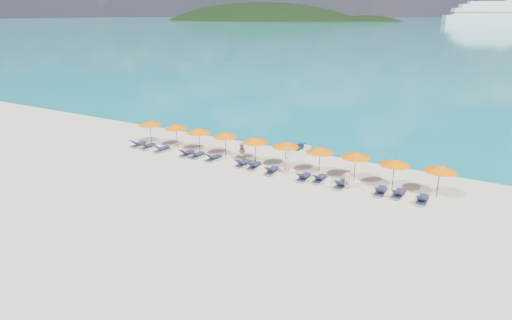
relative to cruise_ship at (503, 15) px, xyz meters
The scene contains 34 objects.
ground 509.99m from the cruise_ship, 90.67° to the right, with size 1400.00×1400.00×0.00m, color beige.
sea 150.45m from the cruise_ship, 92.27° to the left, with size 1600.00×1300.00×0.01m, color #1FA9B2.
headland_main 310.89m from the cruise_ship, behind, with size 374.00×242.00×126.50m.
headland_small 169.42m from the cruise_ship, 162.19° to the left, with size 162.00×126.00×85.50m.
cruise_ship is the anchor object (origin of this frame).
jetski 501.12m from the cruise_ship, 90.58° to the right, with size 1.05×2.62×0.92m.
beachgoer_a 505.67m from the cruise_ship, 90.46° to the right, with size 0.54×0.36×1.49m, color tan.
beachgoer_b 505.37m from the cruise_ship, 90.93° to the right, with size 0.82×0.47×1.69m, color tan.
beachgoer_c 506.02m from the cruise_ship, 89.92° to the right, with size 1.07×0.50×1.66m, color tan.
umbrella_0 505.13m from the cruise_ship, 92.07° to the right, with size 2.10×2.10×2.28m.
umbrella_1 504.81m from the cruise_ship, 91.74° to the right, with size 2.10×2.10×2.28m.
umbrella_2 504.87m from the cruise_ship, 91.45° to the right, with size 2.10×2.10×2.28m.
umbrella_3 504.79m from the cruise_ship, 91.15° to the right, with size 2.10×2.10×2.28m.
umbrella_4 504.86m from the cruise_ship, 90.82° to the right, with size 2.10×2.10×2.28m.
umbrella_5 504.71m from the cruise_ship, 90.53° to the right, with size 2.10×2.10×2.28m.
umbrella_6 504.66m from the cruise_ship, 90.21° to the right, with size 2.10×2.10×2.28m.
umbrella_7 504.52m from the cruise_ship, 89.91° to the right, with size 2.10×2.10×2.28m.
umbrella_8 504.76m from the cruise_ship, 89.60° to the right, with size 2.10×2.10×2.28m.
umbrella_9 504.57m from the cruise_ship, 89.28° to the right, with size 2.10×2.10×2.28m.
lounger_0 506.29m from the cruise_ship, 92.12° to the right, with size 0.70×1.73×0.66m.
lounger_1 506.28m from the cruise_ship, 91.99° to the right, with size 0.68×1.72×0.66m.
lounger_2 506.30m from the cruise_ship, 91.80° to the right, with size 0.78×1.75×0.66m.
lounger_3 506.07m from the cruise_ship, 91.50° to the right, with size 0.64×1.71×0.66m.
lounger_4 506.00m from the cruise_ship, 91.39° to the right, with size 0.67×1.72×0.66m.
lounger_5 505.89m from the cruise_ship, 91.20° to the right, with size 0.78×1.75×0.66m.
lounger_6 505.81m from the cruise_ship, 90.89° to the right, with size 0.64×1.71×0.66m.
lounger_7 505.81m from the cruise_ship, 90.77° to the right, with size 0.74×1.74×0.66m.
lounger_8 506.08m from the cruise_ship, 90.58° to the right, with size 0.71×1.73×0.66m.
lounger_9 506.10m from the cruise_ship, 90.28° to the right, with size 0.64×1.71×0.66m.
lounger_10 505.80m from the cruise_ship, 90.15° to the right, with size 0.63×1.70×0.66m.
lounger_11 506.03m from the cruise_ship, 89.96° to the right, with size 0.66×1.71×0.66m.
lounger_12 505.91m from the cruise_ship, 89.66° to the right, with size 0.67×1.72×0.66m.
lounger_13 505.79m from the cruise_ship, 89.53° to the right, with size 0.74×1.74×0.66m.
lounger_14 505.97m from the cruise_ship, 89.36° to the right, with size 0.62×1.70×0.66m.
Camera 1 is at (14.70, -22.83, 11.50)m, focal length 30.00 mm.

